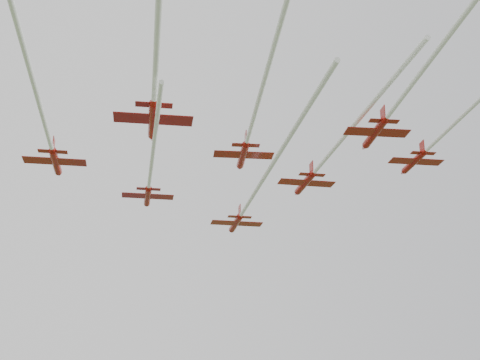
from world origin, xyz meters
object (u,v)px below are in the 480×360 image
object	(u,v)px
jet_row2_left	(150,176)
jet_row3_mid	(250,129)
jet_row4_left	(155,84)
jet_row3_left	(40,107)
jet_lead	(254,194)
jet_row4_right	(433,56)
jet_row2_right	(326,158)
jet_row3_right	(474,105)

from	to	relation	value
jet_row2_left	jet_row3_mid	bearing A→B (deg)	-45.97
jet_row4_left	jet_row3_left	bearing A→B (deg)	151.35
jet_row3_left	jet_row3_mid	bearing A→B (deg)	14.54
jet_lead	jet_row2_left	xyz separation A→B (m)	(-16.50, -1.58, 0.56)
jet_row4_right	jet_lead	bearing A→B (deg)	107.27
jet_row2_right	jet_row3_mid	bearing A→B (deg)	-146.31
jet_row2_right	jet_row3_right	xyz separation A→B (m)	(8.81, -22.83, -0.73)
jet_row2_left	jet_row2_right	bearing A→B (deg)	-8.53
jet_row3_left	jet_row4_right	distance (m)	43.78
jet_row2_right	jet_row2_left	bearing A→B (deg)	170.34
jet_row3_mid	jet_row4_right	world-z (taller)	jet_row3_mid
jet_row2_left	jet_row3_mid	distance (m)	18.09
jet_row3_mid	jet_row4_right	distance (m)	28.17
jet_lead	jet_row4_right	world-z (taller)	jet_row4_right
jet_row2_left	jet_row3_left	distance (m)	23.53
jet_row3_mid	jet_row4_left	xyz separation A→B (m)	(-14.93, -11.83, -1.68)
jet_row2_right	jet_row3_mid	size ratio (longest dim) A/B	1.17
jet_row2_left	jet_row4_right	world-z (taller)	jet_row4_right
jet_row2_right	jet_row4_right	world-z (taller)	jet_row2_right
jet_row2_right	jet_row3_left	world-z (taller)	jet_row2_right
jet_row3_left	jet_lead	bearing A→B (deg)	38.79
jet_row2_right	jet_row3_right	bearing A→B (deg)	-61.70
jet_row4_left	jet_row3_mid	bearing A→B (deg)	48.17
jet_row2_right	jet_row4_right	bearing A→B (deg)	-89.24
jet_lead	jet_row3_mid	distance (m)	17.51
jet_row2_left	jet_row3_mid	size ratio (longest dim) A/B	1.00
jet_row2_right	jet_row4_left	distance (m)	34.78
jet_row3_left	jet_row3_mid	size ratio (longest dim) A/B	1.49
jet_row3_mid	jet_row4_left	bearing A→B (deg)	-129.53
jet_lead	jet_row4_left	size ratio (longest dim) A/B	1.37
jet_row2_left	jet_row4_left	bearing A→B (deg)	-91.32
jet_lead	jet_row2_right	size ratio (longest dim) A/B	1.25
jet_row3_right	jet_row4_right	size ratio (longest dim) A/B	0.98
jet_row3_left	jet_row4_left	bearing A→B (deg)	-29.57
jet_row3_mid	jet_row3_right	xyz separation A→B (m)	(23.00, -15.77, -0.38)
jet_row2_right	jet_row3_left	bearing A→B (deg)	-159.39
jet_lead	jet_row2_right	distance (m)	12.67
jet_row2_left	jet_row4_left	world-z (taller)	jet_row4_left
jet_row4_left	jet_row4_right	bearing A→B (deg)	-19.58
jet_row2_left	jet_row2_right	size ratio (longest dim) A/B	0.86
jet_row4_left	jet_row3_right	bearing A→B (deg)	3.87
jet_lead	jet_row4_left	xyz separation A→B (m)	(-20.99, -27.95, 1.49)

